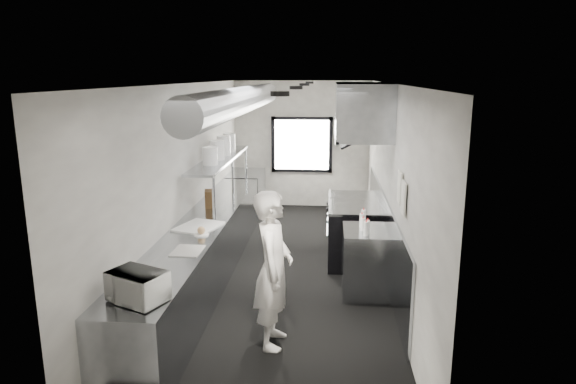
% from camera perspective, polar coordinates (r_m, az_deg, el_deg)
% --- Properties ---
extents(floor, '(3.00, 8.00, 0.01)m').
position_cam_1_polar(floor, '(7.87, -0.15, -8.80)').
color(floor, black).
rests_on(floor, ground).
extents(ceiling, '(3.00, 8.00, 0.01)m').
position_cam_1_polar(ceiling, '(7.31, -0.16, 12.04)').
color(ceiling, beige).
rests_on(ceiling, wall_back).
extents(wall_back, '(3.00, 0.02, 2.80)m').
position_cam_1_polar(wall_back, '(11.40, 1.56, 5.33)').
color(wall_back, silver).
rests_on(wall_back, floor).
extents(wall_front, '(3.00, 0.02, 2.80)m').
position_cam_1_polar(wall_front, '(3.67, -5.56, -11.61)').
color(wall_front, silver).
rests_on(wall_front, floor).
extents(wall_left, '(0.02, 8.00, 2.80)m').
position_cam_1_polar(wall_left, '(7.73, -11.30, 1.39)').
color(wall_left, silver).
rests_on(wall_left, floor).
extents(wall_right, '(0.02, 8.00, 2.80)m').
position_cam_1_polar(wall_right, '(7.49, 11.36, 1.01)').
color(wall_right, silver).
rests_on(wall_right, floor).
extents(wall_cladding, '(0.03, 5.50, 1.10)m').
position_cam_1_polar(wall_cladding, '(7.99, 10.71, -4.51)').
color(wall_cladding, gray).
rests_on(wall_cladding, wall_right).
extents(hvac_duct, '(0.40, 6.40, 0.40)m').
position_cam_1_polar(hvac_duct, '(7.80, -5.12, 10.21)').
color(hvac_duct, gray).
rests_on(hvac_duct, ceiling).
extents(service_window, '(1.36, 0.05, 1.25)m').
position_cam_1_polar(service_window, '(11.36, 1.55, 5.30)').
color(service_window, white).
rests_on(service_window, wall_back).
extents(exhaust_hood, '(0.81, 2.20, 0.88)m').
position_cam_1_polar(exhaust_hood, '(8.01, 8.22, 9.06)').
color(exhaust_hood, gray).
rests_on(exhaust_hood, ceiling).
extents(prep_counter, '(0.70, 6.00, 0.90)m').
position_cam_1_polar(prep_counter, '(7.43, -9.41, -6.62)').
color(prep_counter, gray).
rests_on(prep_counter, floor).
extents(pass_shelf, '(0.45, 3.00, 0.68)m').
position_cam_1_polar(pass_shelf, '(8.59, -7.54, 3.59)').
color(pass_shelf, gray).
rests_on(pass_shelf, prep_counter).
extents(range, '(0.88, 1.60, 0.94)m').
position_cam_1_polar(range, '(8.36, 7.39, -4.18)').
color(range, black).
rests_on(range, floor).
extents(bottle_station, '(0.65, 0.80, 0.90)m').
position_cam_1_polar(bottle_station, '(7.05, 8.80, -7.70)').
color(bottle_station, gray).
rests_on(bottle_station, floor).
extents(far_work_table, '(0.70, 1.20, 0.90)m').
position_cam_1_polar(far_work_table, '(10.91, -4.75, -0.14)').
color(far_work_table, gray).
rests_on(far_work_table, floor).
extents(notice_sheet_a, '(0.02, 0.28, 0.38)m').
position_cam_1_polar(notice_sheet_a, '(6.28, 12.38, 0.53)').
color(notice_sheet_a, white).
rests_on(notice_sheet_a, wall_right).
extents(notice_sheet_b, '(0.02, 0.28, 0.38)m').
position_cam_1_polar(notice_sheet_b, '(5.95, 12.79, -0.67)').
color(notice_sheet_b, white).
rests_on(notice_sheet_b, wall_right).
extents(line_cook, '(0.44, 0.65, 1.75)m').
position_cam_1_polar(line_cook, '(5.56, -1.65, -8.66)').
color(line_cook, white).
rests_on(line_cook, floor).
extents(microwave, '(0.58, 0.52, 0.28)m').
position_cam_1_polar(microwave, '(4.91, -16.53, -10.10)').
color(microwave, silver).
rests_on(microwave, prep_counter).
extents(deli_tub_a, '(0.13, 0.13, 0.10)m').
position_cam_1_polar(deli_tub_a, '(5.27, -17.26, -9.63)').
color(deli_tub_a, '#9FAB9E').
rests_on(deli_tub_a, prep_counter).
extents(deli_tub_b, '(0.16, 0.16, 0.10)m').
position_cam_1_polar(deli_tub_b, '(5.37, -16.52, -9.12)').
color(deli_tub_b, '#9FAB9E').
rests_on(deli_tub_b, prep_counter).
extents(newspaper, '(0.34, 0.42, 0.01)m').
position_cam_1_polar(newspaper, '(6.13, -11.18, -6.46)').
color(newspaper, silver).
rests_on(newspaper, prep_counter).
extents(small_plate, '(0.21, 0.21, 0.02)m').
position_cam_1_polar(small_plate, '(6.69, -9.68, -4.72)').
color(small_plate, white).
rests_on(small_plate, prep_counter).
extents(pastry, '(0.10, 0.10, 0.10)m').
position_cam_1_polar(pastry, '(6.67, -9.70, -4.25)').
color(pastry, tan).
rests_on(pastry, small_plate).
extents(cutting_board, '(0.65, 0.76, 0.02)m').
position_cam_1_polar(cutting_board, '(7.04, -10.02, -3.81)').
color(cutting_board, white).
rests_on(cutting_board, prep_counter).
extents(knife_block, '(0.16, 0.26, 0.26)m').
position_cam_1_polar(knife_block, '(8.05, -8.88, -0.75)').
color(knife_block, '#54391D').
rests_on(knife_block, prep_counter).
extents(plate_stack_a, '(0.29, 0.29, 0.27)m').
position_cam_1_polar(plate_stack_a, '(7.91, -8.69, 4.01)').
color(plate_stack_a, white).
rests_on(plate_stack_a, pass_shelf).
extents(plate_stack_b, '(0.30, 0.30, 0.32)m').
position_cam_1_polar(plate_stack_b, '(8.38, -7.94, 4.68)').
color(plate_stack_b, white).
rests_on(plate_stack_b, pass_shelf).
extents(plate_stack_c, '(0.28, 0.28, 0.33)m').
position_cam_1_polar(plate_stack_c, '(8.82, -7.21, 5.17)').
color(plate_stack_c, white).
rests_on(plate_stack_c, pass_shelf).
extents(plate_stack_d, '(0.27, 0.27, 0.33)m').
position_cam_1_polar(plate_stack_d, '(9.24, -6.59, 5.53)').
color(plate_stack_d, white).
rests_on(plate_stack_d, pass_shelf).
extents(squeeze_bottle_a, '(0.06, 0.06, 0.18)m').
position_cam_1_polar(squeeze_bottle_a, '(6.63, 8.73, -4.08)').
color(squeeze_bottle_a, white).
rests_on(squeeze_bottle_a, bottle_station).
extents(squeeze_bottle_b, '(0.07, 0.07, 0.17)m').
position_cam_1_polar(squeeze_bottle_b, '(6.74, 8.89, -3.87)').
color(squeeze_bottle_b, white).
rests_on(squeeze_bottle_b, bottle_station).
extents(squeeze_bottle_c, '(0.07, 0.07, 0.17)m').
position_cam_1_polar(squeeze_bottle_c, '(6.83, 8.38, -3.62)').
color(squeeze_bottle_c, white).
rests_on(squeeze_bottle_c, bottle_station).
extents(squeeze_bottle_d, '(0.08, 0.08, 0.19)m').
position_cam_1_polar(squeeze_bottle_d, '(6.98, 8.26, -3.18)').
color(squeeze_bottle_d, white).
rests_on(squeeze_bottle_d, bottle_station).
extents(squeeze_bottle_e, '(0.08, 0.08, 0.20)m').
position_cam_1_polar(squeeze_bottle_e, '(7.15, 8.45, -2.76)').
color(squeeze_bottle_e, white).
rests_on(squeeze_bottle_e, bottle_station).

